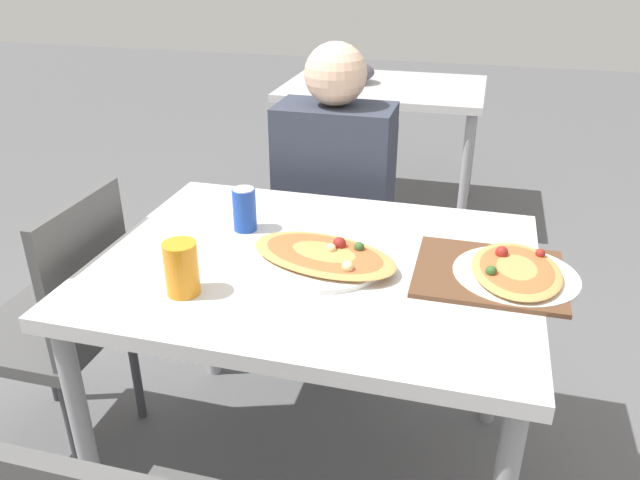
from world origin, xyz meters
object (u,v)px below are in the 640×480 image
object	(u,v)px
person_seated	(334,184)
drink_glass	(182,268)
pizza_second	(516,272)
chair_far_seated	(340,224)
chair_side_left	(62,317)
pizza_main	(324,256)
soda_can	(244,209)
dining_table	(316,285)

from	to	relation	value
person_seated	drink_glass	bearing A→B (deg)	80.73
person_seated	pizza_second	size ratio (longest dim) A/B	3.81
drink_glass	chair_far_seated	bearing A→B (deg)	81.75
person_seated	chair_far_seated	bearing A→B (deg)	-90.00
chair_far_seated	drink_glass	xyz separation A→B (m)	(-0.15, -1.00, 0.32)
chair_side_left	person_seated	size ratio (longest dim) A/B	0.73
chair_side_left	drink_glass	bearing A→B (deg)	-107.32
pizza_main	pizza_second	world-z (taller)	pizza_main
person_seated	soda_can	bearing A→B (deg)	75.97
dining_table	pizza_main	bearing A→B (deg)	-25.59
chair_side_left	chair_far_seated	bearing A→B (deg)	-37.03
pizza_main	chair_far_seated	bearing A→B (deg)	100.04
dining_table	chair_far_seated	distance (m)	0.79
pizza_main	soda_can	size ratio (longest dim) A/B	3.50
dining_table	chair_side_left	size ratio (longest dim) A/B	1.28
drink_glass	pizza_second	size ratio (longest dim) A/B	0.41
dining_table	pizza_second	distance (m)	0.51
pizza_second	person_seated	bearing A→B (deg)	134.50
chair_far_seated	person_seated	xyz separation A→B (m)	(-0.00, -0.11, 0.21)
chair_side_left	person_seated	distance (m)	1.00
person_seated	pizza_second	bearing A→B (deg)	134.50
soda_can	drink_glass	bearing A→B (deg)	-92.22
chair_side_left	person_seated	xyz separation A→B (m)	(0.64, 0.74, 0.21)
pizza_main	person_seated	bearing A→B (deg)	101.70
dining_table	person_seated	world-z (taller)	person_seated
chair_far_seated	chair_side_left	size ratio (longest dim) A/B	1.00
dining_table	drink_glass	xyz separation A→B (m)	(-0.26, -0.24, 0.14)
chair_far_seated	chair_side_left	xyz separation A→B (m)	(-0.64, -0.85, 0.00)
chair_far_seated	drink_glass	bearing A→B (deg)	81.75
soda_can	pizza_second	bearing A→B (deg)	-7.37
chair_far_seated	soda_can	xyz separation A→B (m)	(-0.13, -0.64, 0.31)
soda_can	chair_side_left	bearing A→B (deg)	-157.47
chair_side_left	drink_glass	distance (m)	0.61
chair_far_seated	pizza_second	world-z (taller)	chair_far_seated
chair_far_seated	pizza_main	distance (m)	0.83
person_seated	pizza_main	distance (m)	0.68
person_seated	soda_can	xyz separation A→B (m)	(-0.13, -0.53, 0.11)
drink_glass	pizza_second	world-z (taller)	drink_glass
chair_side_left	pizza_main	distance (m)	0.83
chair_far_seated	pizza_second	size ratio (longest dim) A/B	2.80
dining_table	pizza_main	xyz separation A→B (m)	(0.03, -0.01, 0.10)
dining_table	pizza_second	world-z (taller)	pizza_second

